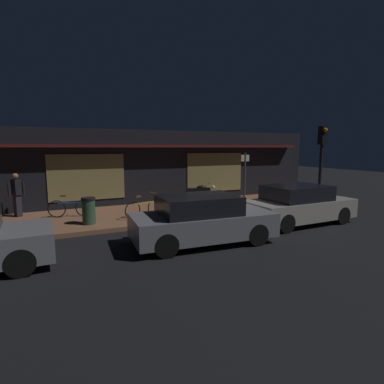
{
  "coord_description": "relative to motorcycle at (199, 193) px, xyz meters",
  "views": [
    {
      "loc": [
        -4.73,
        -8.92,
        2.77
      ],
      "look_at": [
        0.63,
        2.4,
        0.95
      ],
      "focal_mm": 28.52,
      "sensor_mm": 36.0,
      "label": 1
    }
  ],
  "objects": [
    {
      "name": "ground_plane",
      "position": [
        -1.62,
        -3.7,
        -0.65
      ],
      "size": [
        60.0,
        60.0,
        0.0
      ],
      "primitive_type": "plane",
      "color": "black"
    },
    {
      "name": "sidewalk_slab",
      "position": [
        -1.62,
        -0.7,
        -0.57
      ],
      "size": [
        18.0,
        4.0,
        0.15
      ],
      "primitive_type": "cube",
      "color": "brown",
      "rests_on": "ground_plane"
    },
    {
      "name": "storefront_building",
      "position": [
        -1.62,
        2.68,
        1.16
      ],
      "size": [
        18.0,
        3.3,
        3.6
      ],
      "color": "black",
      "rests_on": "ground_plane"
    },
    {
      "name": "motorcycle",
      "position": [
        0.0,
        0.0,
        0.0
      ],
      "size": [
        1.68,
        0.67,
        0.97
      ],
      "color": "black",
      "rests_on": "sidewalk_slab"
    },
    {
      "name": "bicycle_parked",
      "position": [
        -3.13,
        -1.56,
        -0.14
      ],
      "size": [
        1.6,
        0.59,
        0.91
      ],
      "color": "black",
      "rests_on": "sidewalk_slab"
    },
    {
      "name": "bicycle_extra",
      "position": [
        -5.66,
        -0.34,
        -0.14
      ],
      "size": [
        1.62,
        0.52,
        0.91
      ],
      "color": "black",
      "rests_on": "sidewalk_slab"
    },
    {
      "name": "person_photographer",
      "position": [
        -7.48,
        0.61,
        0.38
      ],
      "size": [
        0.58,
        0.44,
        1.67
      ],
      "color": "#28232D",
      "rests_on": "sidewalk_slab"
    },
    {
      "name": "sign_post",
      "position": [
        1.92,
        -0.91,
        0.86
      ],
      "size": [
        0.44,
        0.09,
        2.4
      ],
      "color": "#47474C",
      "rests_on": "sidewalk_slab"
    },
    {
      "name": "trash_bin",
      "position": [
        -5.16,
        -1.77,
        -0.03
      ],
      "size": [
        0.48,
        0.48,
        0.93
      ],
      "color": "#2D4C33",
      "rests_on": "sidewalk_slab"
    },
    {
      "name": "traffic_light_pole",
      "position": [
        3.42,
        -3.9,
        1.83
      ],
      "size": [
        0.24,
        0.33,
        3.6
      ],
      "color": "black",
      "rests_on": "ground_plane"
    },
    {
      "name": "parked_car_far",
      "position": [
        -2.4,
        -4.94,
        0.06
      ],
      "size": [
        4.22,
        2.05,
        1.42
      ],
      "color": "black",
      "rests_on": "ground_plane"
    },
    {
      "name": "parked_car_across",
      "position": [
        1.88,
        -4.37,
        0.06
      ],
      "size": [
        4.13,
        1.83,
        1.42
      ],
      "color": "black",
      "rests_on": "ground_plane"
    }
  ]
}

